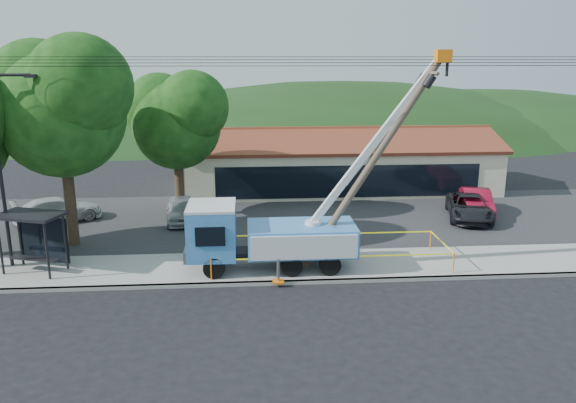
# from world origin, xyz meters

# --- Properties ---
(ground) EXTENTS (120.00, 120.00, 0.00)m
(ground) POSITION_xyz_m (0.00, 0.00, 0.00)
(ground) COLOR black
(ground) RESTS_ON ground
(curb) EXTENTS (60.00, 0.25, 0.15)m
(curb) POSITION_xyz_m (0.00, 2.10, 0.07)
(curb) COLOR gray
(curb) RESTS_ON ground
(sidewalk) EXTENTS (60.00, 4.00, 0.15)m
(sidewalk) POSITION_xyz_m (0.00, 4.00, 0.07)
(sidewalk) COLOR gray
(sidewalk) RESTS_ON ground
(parking_lot) EXTENTS (60.00, 12.00, 0.10)m
(parking_lot) POSITION_xyz_m (0.00, 12.00, 0.05)
(parking_lot) COLOR #28282B
(parking_lot) RESTS_ON ground
(strip_mall) EXTENTS (22.50, 8.53, 4.67)m
(strip_mall) POSITION_xyz_m (4.00, 19.98, 1.88)
(strip_mall) COLOR beige
(strip_mall) RESTS_ON ground
(streetlight) EXTENTS (2.13, 0.22, 9.00)m
(streetlight) POSITION_xyz_m (-13.78, 5.00, 5.30)
(streetlight) COLOR black
(streetlight) RESTS_ON ground
(tree_west_near) EXTENTS (7.56, 6.72, 10.80)m
(tree_west_near) POSITION_xyz_m (-12.00, 8.00, 7.52)
(tree_west_near) COLOR #332316
(tree_west_near) RESTS_ON ground
(tree_lot) EXTENTS (6.30, 5.60, 8.94)m
(tree_lot) POSITION_xyz_m (-7.00, 13.00, 6.21)
(tree_lot) COLOR #332316
(tree_lot) RESTS_ON ground
(hill_west) EXTENTS (78.40, 56.00, 28.00)m
(hill_west) POSITION_xyz_m (-15.00, 55.00, 0.00)
(hill_west) COLOR #1A3112
(hill_west) RESTS_ON ground
(hill_center) EXTENTS (89.60, 64.00, 32.00)m
(hill_center) POSITION_xyz_m (10.00, 55.00, 0.00)
(hill_center) COLOR #1A3112
(hill_center) RESTS_ON ground
(hill_east) EXTENTS (72.80, 52.00, 26.00)m
(hill_east) POSITION_xyz_m (30.00, 55.00, 0.00)
(hill_east) COLOR #1A3112
(hill_east) RESTS_ON ground
(utility_truck) EXTENTS (11.65, 4.14, 9.80)m
(utility_truck) POSITION_xyz_m (-1.99, 3.76, 1.84)
(utility_truck) COLOR black
(utility_truck) RESTS_ON ground
(leaning_pole) EXTENTS (6.22, 1.94, 9.73)m
(leaning_pole) POSITION_xyz_m (2.94, 3.69, 5.40)
(leaning_pole) COLOR brown
(leaning_pole) RESTS_ON ground
(bus_shelter) EXTENTS (3.22, 2.52, 2.73)m
(bus_shelter) POSITION_xyz_m (-12.52, 4.26, 2.16)
(bus_shelter) COLOR black
(bus_shelter) RESTS_ON ground
(caution_tape) EXTENTS (10.96, 3.36, 0.97)m
(caution_tape) POSITION_xyz_m (0.93, 4.13, 0.87)
(caution_tape) COLOR orange
(caution_tape) RESTS_ON ground
(car_silver) EXTENTS (2.23, 4.46, 1.46)m
(car_silver) POSITION_xyz_m (-6.84, 11.87, 0.00)
(car_silver) COLOR #A5A8AC
(car_silver) RESTS_ON ground
(car_red) EXTENTS (2.73, 4.95, 1.54)m
(car_red) POSITION_xyz_m (11.32, 12.03, 0.00)
(car_red) COLOR maroon
(car_red) RESTS_ON ground
(car_white) EXTENTS (5.33, 4.12, 1.44)m
(car_white) POSITION_xyz_m (-14.18, 12.39, 0.00)
(car_white) COLOR silver
(car_white) RESTS_ON ground
(car_dark) EXTENTS (3.70, 5.72, 1.47)m
(car_dark) POSITION_xyz_m (10.50, 11.10, 0.00)
(car_dark) COLOR black
(car_dark) RESTS_ON ground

